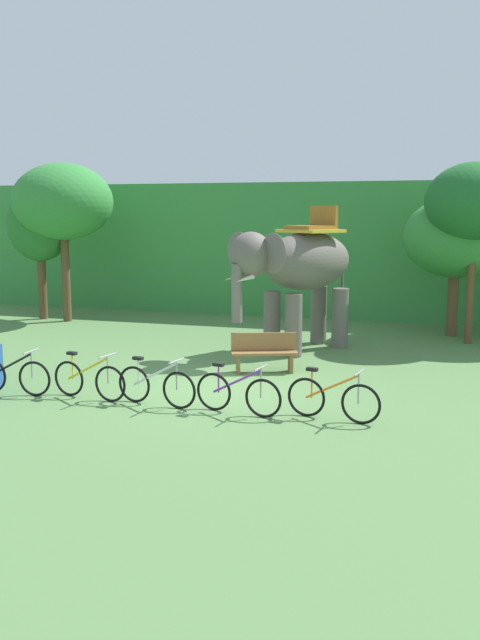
% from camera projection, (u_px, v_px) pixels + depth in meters
% --- Properties ---
extents(ground_plane, '(80.00, 80.00, 0.00)m').
position_uv_depth(ground_plane, '(221.00, 389.00, 13.99)').
color(ground_plane, '#567F47').
extents(foliage_hedge, '(36.00, 6.00, 4.61)m').
position_uv_depth(foliage_hedge, '(327.00, 247.00, 25.73)').
color(foliage_hedge, '#3D8E42').
rests_on(foliage_hedge, ground).
extents(tree_left, '(2.15, 2.15, 4.45)m').
position_uv_depth(tree_left, '(40.00, 225.00, 22.72)').
color(tree_left, brown).
rests_on(tree_left, ground).
extents(tree_center, '(3.25, 3.25, 5.19)m').
position_uv_depth(tree_center, '(63.00, 202.00, 22.10)').
color(tree_center, brown).
rests_on(tree_center, ground).
extents(tree_far_left, '(2.99, 2.99, 4.06)m').
position_uv_depth(tree_far_left, '(456.00, 238.00, 19.55)').
color(tree_far_left, brown).
rests_on(tree_far_left, ground).
extents(tree_center_right, '(2.67, 2.67, 4.95)m').
position_uv_depth(tree_center_right, '(475.00, 202.00, 18.27)').
color(tree_center_right, brown).
rests_on(tree_center_right, ground).
extents(elephant, '(3.26, 4.03, 3.78)m').
position_uv_depth(elephant, '(298.00, 267.00, 17.46)').
color(elephant, '#665E56').
rests_on(elephant, ground).
extents(bike_black, '(1.71, 0.52, 0.92)m').
position_uv_depth(bike_black, '(12.00, 376.00, 13.55)').
color(bike_black, black).
rests_on(bike_black, ground).
extents(bike_yellow, '(1.70, 0.52, 0.92)m').
position_uv_depth(bike_yellow, '(89.00, 380.00, 13.22)').
color(bike_yellow, black).
rests_on(bike_yellow, ground).
extents(bike_white, '(1.70, 0.52, 0.92)m').
position_uv_depth(bike_white, '(156.00, 386.00, 12.76)').
color(bike_white, black).
rests_on(bike_white, ground).
extents(bike_purple, '(1.69, 0.52, 0.92)m').
position_uv_depth(bike_purple, '(238.00, 393.00, 12.22)').
color(bike_purple, black).
rests_on(bike_purple, ground).
extents(bike_orange, '(1.69, 0.52, 0.92)m').
position_uv_depth(bike_orange, '(333.00, 399.00, 11.86)').
color(bike_orange, black).
rests_on(bike_orange, ground).
extents(wooden_bench, '(1.55, 0.90, 0.89)m').
position_uv_depth(wooden_bench, '(264.00, 351.00, 15.45)').
color(wooden_bench, brown).
rests_on(wooden_bench, ground).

